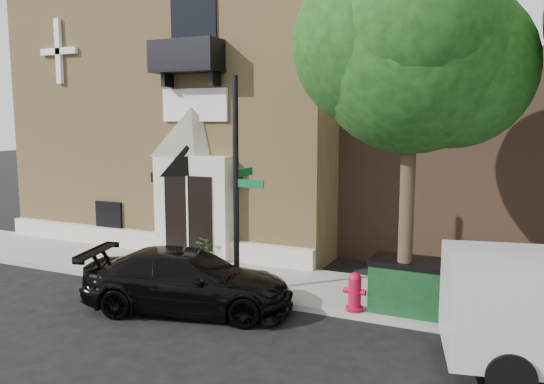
{
  "coord_description": "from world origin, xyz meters",
  "views": [
    {
      "loc": [
        8.09,
        -11.08,
        4.44
      ],
      "look_at": [
        2.06,
        2.0,
        2.48
      ],
      "focal_mm": 35.0,
      "sensor_mm": 36.0,
      "label": 1
    }
  ],
  "objects_px": {
    "dumpster": "(412,285)",
    "pedestrian_near": "(539,278)",
    "street_sign": "(237,186)",
    "black_sedan": "(188,281)",
    "fire_hydrant": "(355,292)"
  },
  "relations": [
    {
      "from": "street_sign",
      "to": "fire_hydrant",
      "type": "height_order",
      "value": "street_sign"
    },
    {
      "from": "black_sedan",
      "to": "dumpster",
      "type": "height_order",
      "value": "black_sedan"
    },
    {
      "from": "black_sedan",
      "to": "fire_hydrant",
      "type": "xyz_separation_m",
      "value": [
        3.66,
        1.21,
        -0.13
      ]
    },
    {
      "from": "street_sign",
      "to": "pedestrian_near",
      "type": "distance_m",
      "value": 7.26
    },
    {
      "from": "black_sedan",
      "to": "pedestrian_near",
      "type": "xyz_separation_m",
      "value": [
        7.43,
        2.92,
        0.21
      ]
    },
    {
      "from": "fire_hydrant",
      "to": "dumpster",
      "type": "height_order",
      "value": "dumpster"
    },
    {
      "from": "street_sign",
      "to": "dumpster",
      "type": "distance_m",
      "value": 4.73
    },
    {
      "from": "black_sedan",
      "to": "street_sign",
      "type": "relative_size",
      "value": 0.92
    },
    {
      "from": "fire_hydrant",
      "to": "dumpster",
      "type": "xyz_separation_m",
      "value": [
        1.18,
        0.49,
        0.17
      ]
    },
    {
      "from": "street_sign",
      "to": "pedestrian_near",
      "type": "bearing_deg",
      "value": 16.82
    },
    {
      "from": "black_sedan",
      "to": "pedestrian_near",
      "type": "height_order",
      "value": "pedestrian_near"
    },
    {
      "from": "dumpster",
      "to": "pedestrian_near",
      "type": "distance_m",
      "value": 2.86
    },
    {
      "from": "black_sedan",
      "to": "street_sign",
      "type": "bearing_deg",
      "value": -40.15
    },
    {
      "from": "dumpster",
      "to": "street_sign",
      "type": "bearing_deg",
      "value": -174.09
    },
    {
      "from": "street_sign",
      "to": "fire_hydrant",
      "type": "bearing_deg",
      "value": 1.93
    }
  ]
}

